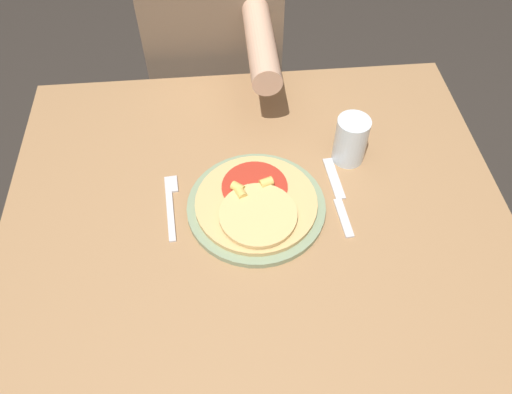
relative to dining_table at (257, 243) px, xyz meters
The scene contains 8 objects.
ground_plane 0.63m from the dining_table, ahead, with size 8.00×8.00×0.00m, color #2D2823.
dining_table is the anchor object (origin of this frame).
plate 0.11m from the dining_table, 91.88° to the left, with size 0.30×0.30×0.01m.
pizza 0.13m from the dining_table, 94.50° to the left, with size 0.26×0.26×0.04m.
fork 0.22m from the dining_table, 164.99° to the left, with size 0.03×0.18×0.00m.
knife 0.21m from the dining_table, ahead, with size 0.03×0.22×0.00m.
drinking_glass 0.31m from the dining_table, 33.35° to the left, with size 0.07×0.07×0.11m.
person_diner 0.66m from the dining_table, 95.73° to the left, with size 0.38×0.52×1.22m.
Camera 1 is at (-0.06, -0.62, 1.59)m, focal length 35.00 mm.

